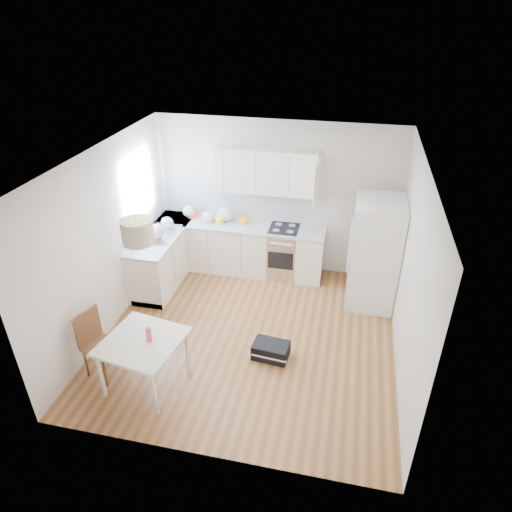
{
  "coord_description": "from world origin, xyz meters",
  "views": [
    {
      "loc": [
        1.24,
        -5.17,
        4.43
      ],
      "look_at": [
        0.01,
        0.4,
        1.14
      ],
      "focal_mm": 32.0,
      "sensor_mm": 36.0,
      "label": 1
    }
  ],
  "objects_px": {
    "dining_chair": "(102,345)",
    "refrigerator": "(376,253)",
    "gym_bag": "(271,350)",
    "dining_table": "(143,345)"
  },
  "relations": [
    {
      "from": "dining_table",
      "to": "dining_chair",
      "type": "height_order",
      "value": "dining_chair"
    },
    {
      "from": "dining_chair",
      "to": "gym_bag",
      "type": "distance_m",
      "value": 2.26
    },
    {
      "from": "dining_chair",
      "to": "dining_table",
      "type": "bearing_deg",
      "value": 10.97
    },
    {
      "from": "dining_chair",
      "to": "gym_bag",
      "type": "relative_size",
      "value": 1.92
    },
    {
      "from": "dining_table",
      "to": "gym_bag",
      "type": "height_order",
      "value": "dining_table"
    },
    {
      "from": "dining_chair",
      "to": "refrigerator",
      "type": "bearing_deg",
      "value": 52.93
    },
    {
      "from": "refrigerator",
      "to": "gym_bag",
      "type": "relative_size",
      "value": 3.59
    },
    {
      "from": "refrigerator",
      "to": "dining_chair",
      "type": "bearing_deg",
      "value": -143.73
    },
    {
      "from": "dining_chair",
      "to": "gym_bag",
      "type": "xyz_separation_m",
      "value": [
        2.09,
        0.77,
        -0.36
      ]
    },
    {
      "from": "dining_table",
      "to": "dining_chair",
      "type": "xyz_separation_m",
      "value": [
        -0.63,
        0.07,
        -0.17
      ]
    }
  ]
}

